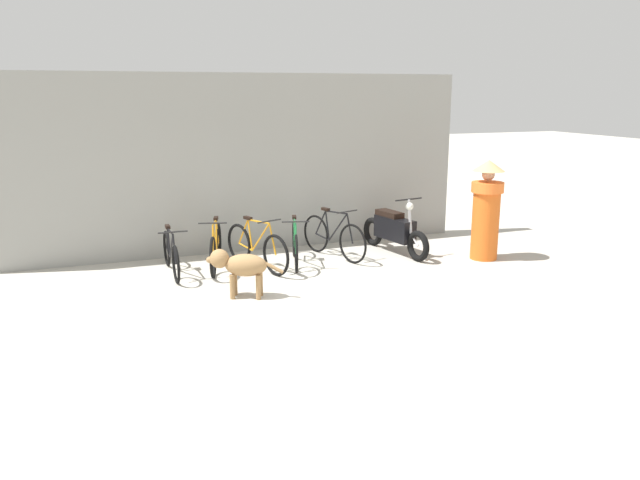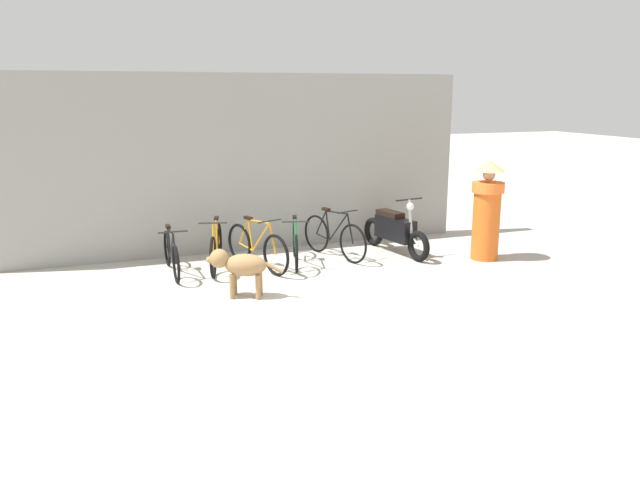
{
  "view_description": "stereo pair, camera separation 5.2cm",
  "coord_description": "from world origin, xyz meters",
  "px_view_note": "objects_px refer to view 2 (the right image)",
  "views": [
    {
      "loc": [
        -2.64,
        -7.68,
        2.96
      ],
      "look_at": [
        0.74,
        1.28,
        0.65
      ],
      "focal_mm": 35.0,
      "sensor_mm": 36.0,
      "label": 1
    },
    {
      "loc": [
        -2.59,
        -7.7,
        2.96
      ],
      "look_at": [
        0.74,
        1.28,
        0.65
      ],
      "focal_mm": 35.0,
      "sensor_mm": 36.0,
      "label": 2
    }
  ],
  "objects_px": {
    "bicycle_1": "(216,248)",
    "stray_dog": "(239,265)",
    "person_in_robes": "(487,208)",
    "bicycle_0": "(171,254)",
    "bicycle_3": "(295,244)",
    "motorcycle": "(395,231)",
    "bicycle_4": "(334,237)",
    "bicycle_2": "(257,248)"
  },
  "relations": [
    {
      "from": "motorcycle",
      "to": "stray_dog",
      "type": "bearing_deg",
      "value": -75.76
    },
    {
      "from": "bicycle_1",
      "to": "stray_dog",
      "type": "height_order",
      "value": "bicycle_1"
    },
    {
      "from": "bicycle_1",
      "to": "motorcycle",
      "type": "distance_m",
      "value": 3.32
    },
    {
      "from": "bicycle_4",
      "to": "stray_dog",
      "type": "bearing_deg",
      "value": -71.25
    },
    {
      "from": "bicycle_0",
      "to": "bicycle_3",
      "type": "height_order",
      "value": "bicycle_3"
    },
    {
      "from": "bicycle_2",
      "to": "person_in_robes",
      "type": "bearing_deg",
      "value": 58.82
    },
    {
      "from": "bicycle_2",
      "to": "bicycle_1",
      "type": "bearing_deg",
      "value": -130.53
    },
    {
      "from": "person_in_robes",
      "to": "bicycle_3",
      "type": "bearing_deg",
      "value": -51.61
    },
    {
      "from": "motorcycle",
      "to": "bicycle_3",
      "type": "bearing_deg",
      "value": -98.04
    },
    {
      "from": "stray_dog",
      "to": "bicycle_4",
      "type": "bearing_deg",
      "value": -118.16
    },
    {
      "from": "bicycle_2",
      "to": "bicycle_3",
      "type": "height_order",
      "value": "bicycle_2"
    },
    {
      "from": "bicycle_1",
      "to": "bicycle_3",
      "type": "relative_size",
      "value": 1.02
    },
    {
      "from": "bicycle_2",
      "to": "bicycle_4",
      "type": "distance_m",
      "value": 1.51
    },
    {
      "from": "bicycle_3",
      "to": "motorcycle",
      "type": "bearing_deg",
      "value": 108.26
    },
    {
      "from": "bicycle_2",
      "to": "stray_dog",
      "type": "distance_m",
      "value": 1.5
    },
    {
      "from": "person_in_robes",
      "to": "bicycle_0",
      "type": "bearing_deg",
      "value": -47.46
    },
    {
      "from": "bicycle_3",
      "to": "motorcycle",
      "type": "distance_m",
      "value": 1.97
    },
    {
      "from": "bicycle_4",
      "to": "motorcycle",
      "type": "bearing_deg",
      "value": 66.44
    },
    {
      "from": "bicycle_1",
      "to": "person_in_robes",
      "type": "relative_size",
      "value": 0.94
    },
    {
      "from": "motorcycle",
      "to": "bicycle_0",
      "type": "bearing_deg",
      "value": -101.05
    },
    {
      "from": "bicycle_0",
      "to": "bicycle_4",
      "type": "bearing_deg",
      "value": 90.56
    },
    {
      "from": "bicycle_4",
      "to": "stray_dog",
      "type": "xyz_separation_m",
      "value": [
        -2.11,
        -1.6,
        0.11
      ]
    },
    {
      "from": "bicycle_4",
      "to": "stray_dog",
      "type": "relative_size",
      "value": 1.55
    },
    {
      "from": "bicycle_1",
      "to": "bicycle_2",
      "type": "distance_m",
      "value": 0.69
    },
    {
      "from": "bicycle_0",
      "to": "stray_dog",
      "type": "distance_m",
      "value": 1.75
    },
    {
      "from": "bicycle_4",
      "to": "bicycle_3",
      "type": "bearing_deg",
      "value": -95.6
    },
    {
      "from": "bicycle_0",
      "to": "stray_dog",
      "type": "relative_size",
      "value": 1.59
    },
    {
      "from": "motorcycle",
      "to": "person_in_robes",
      "type": "xyz_separation_m",
      "value": [
        1.32,
        -0.93,
        0.5
      ]
    },
    {
      "from": "motorcycle",
      "to": "bicycle_4",
      "type": "bearing_deg",
      "value": -105.36
    },
    {
      "from": "bicycle_0",
      "to": "bicycle_3",
      "type": "distance_m",
      "value": 2.1
    },
    {
      "from": "bicycle_0",
      "to": "bicycle_1",
      "type": "relative_size",
      "value": 1.02
    },
    {
      "from": "bicycle_0",
      "to": "motorcycle",
      "type": "distance_m",
      "value": 4.07
    },
    {
      "from": "bicycle_4",
      "to": "bicycle_1",
      "type": "bearing_deg",
      "value": -108.51
    },
    {
      "from": "bicycle_0",
      "to": "stray_dog",
      "type": "xyz_separation_m",
      "value": [
        0.78,
        -1.55,
        0.15
      ]
    },
    {
      "from": "bicycle_1",
      "to": "bicycle_0",
      "type": "bearing_deg",
      "value": -69.86
    },
    {
      "from": "stray_dog",
      "to": "bicycle_0",
      "type": "bearing_deg",
      "value": -38.6
    },
    {
      "from": "bicycle_0",
      "to": "stray_dog",
      "type": "bearing_deg",
      "value": 26.37
    },
    {
      "from": "bicycle_0",
      "to": "person_in_robes",
      "type": "bearing_deg",
      "value": 79.27
    },
    {
      "from": "bicycle_1",
      "to": "bicycle_2",
      "type": "height_order",
      "value": "bicycle_2"
    },
    {
      "from": "stray_dog",
      "to": "bicycle_1",
      "type": "bearing_deg",
      "value": -64.22
    },
    {
      "from": "bicycle_0",
      "to": "motorcycle",
      "type": "xyz_separation_m",
      "value": [
        4.07,
        -0.06,
        0.09
      ]
    },
    {
      "from": "bicycle_4",
      "to": "motorcycle",
      "type": "relative_size",
      "value": 0.86
    }
  ]
}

